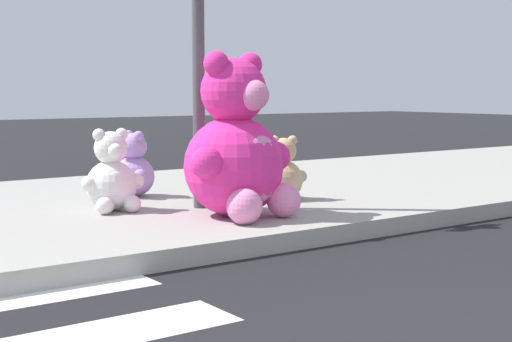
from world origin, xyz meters
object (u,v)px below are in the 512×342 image
plush_pink_large (237,151)px  plush_lavender (132,170)px  plush_tan (283,174)px  plush_white (112,178)px  plush_brown (220,168)px  sign_pole (198,17)px

plush_pink_large → plush_lavender: 1.61m
plush_tan → plush_white: size_ratio=0.86×
plush_pink_large → plush_brown: 1.16m
plush_lavender → plush_white: size_ratio=0.91×
plush_pink_large → plush_white: 1.17m
plush_lavender → plush_tan: 1.51m
plush_brown → plush_lavender: bearing=141.0°
sign_pole → plush_white: sign_pole is taller
plush_tan → plush_brown: 0.64m
plush_pink_large → plush_brown: plush_pink_large is taller
plush_pink_large → plush_white: plush_pink_large is taller
plush_white → plush_lavender: bearing=52.4°
sign_pole → plush_white: 1.61m
plush_tan → plush_lavender: bearing=137.7°
plush_lavender → plush_brown: plush_brown is taller
plush_tan → plush_brown: plush_brown is taller
plush_lavender → plush_pink_large: bearing=-82.9°
plush_white → plush_pink_large: bearing=-50.1°
plush_white → plush_brown: (1.22, 0.15, 0.00)m
sign_pole → plush_brown: (0.50, 0.43, -1.41)m
plush_lavender → plush_brown: bearing=-39.0°
plush_brown → plush_white: bearing=-173.1°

